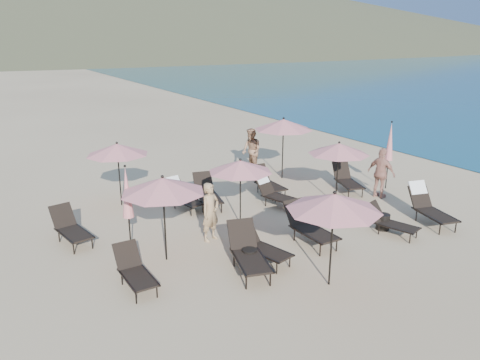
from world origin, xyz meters
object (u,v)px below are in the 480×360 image
lounger_1 (261,245)px  lounger_3 (309,226)px  lounger_9 (268,182)px  umbrella_open_3 (117,149)px  lounger_5 (429,206)px  umbrella_open_4 (283,124)px  umbrella_open_0 (163,185)px  beachgoer_a (210,212)px  lounger_8 (207,192)px  side_table_0 (249,258)px  umbrella_closed_1 (127,193)px  umbrella_open_2 (339,149)px  beachgoer_c (381,173)px  lounger_4 (391,221)px  umbrella_open_5 (334,202)px  lounger_10 (274,192)px  beachgoer_b (251,151)px  lounger_2 (248,252)px  lounger_11 (347,179)px  umbrella_closed_0 (390,142)px  lounger_0 (135,270)px  lounger_7 (183,195)px  side_table_1 (383,222)px  lounger_6 (71,228)px

lounger_1 → lounger_3: lounger_3 is taller
lounger_9 → umbrella_open_3: bearing=165.0°
lounger_5 → lounger_9: (-2.75, 4.80, -0.10)m
lounger_1 → umbrella_open_4: bearing=36.1°
umbrella_open_0 → beachgoer_a: umbrella_open_0 is taller
lounger_8 → side_table_0: (-1.06, -4.46, -0.23)m
umbrella_open_0 → umbrella_closed_1: (-0.68, 0.78, -0.31)m
lounger_8 → lounger_5: bearing=-29.9°
lounger_8 → umbrella_open_4: umbrella_open_4 is taller
lounger_1 → umbrella_open_2: bearing=12.3°
umbrella_open_3 → beachgoer_c: umbrella_open_3 is taller
lounger_4 → umbrella_open_5: (-3.43, -1.31, 1.64)m
lounger_10 → beachgoer_b: bearing=53.4°
lounger_5 → lounger_8: 7.08m
lounger_2 → umbrella_open_0: umbrella_open_0 is taller
lounger_5 → lounger_3: bearing=-175.5°
lounger_8 → lounger_11: size_ratio=1.02×
umbrella_open_0 → umbrella_open_3: size_ratio=1.03×
umbrella_closed_0 → lounger_11: bearing=161.1°
lounger_8 → lounger_10: bearing=-17.8°
lounger_9 → umbrella_open_4: umbrella_open_4 is taller
lounger_5 → lounger_9: bearing=134.2°
umbrella_open_4 → umbrella_closed_1: bearing=-154.3°
lounger_4 → lounger_10: bearing=95.0°
lounger_0 → beachgoer_b: beachgoer_b is taller
lounger_4 → side_table_0: 4.59m
lounger_1 → lounger_7: lounger_7 is taller
lounger_9 → beachgoer_a: 4.46m
lounger_0 → beachgoer_a: beachgoer_a is taller
lounger_0 → beachgoer_b: (7.27, 6.65, 0.52)m
side_table_0 → side_table_1: side_table_1 is taller
lounger_4 → beachgoer_b: beachgoer_b is taller
beachgoer_a → lounger_7: bearing=64.3°
umbrella_open_2 → side_table_0: 5.74m
lounger_4 → lounger_2: bearing=159.3°
lounger_7 → side_table_1: 6.45m
lounger_4 → umbrella_open_4: bearing=67.3°
lounger_6 → umbrella_closed_1: (1.21, -1.56, 1.27)m
lounger_5 → lounger_11: lounger_5 is taller
umbrella_open_3 → beachgoer_a: size_ratio=1.32×
umbrella_closed_1 → side_table_1: size_ratio=5.09×
umbrella_open_5 → side_table_0: umbrella_open_5 is taller
umbrella_closed_0 → beachgoer_b: size_ratio=1.39×
umbrella_open_2 → lounger_6: bearing=170.8°
lounger_5 → beachgoer_c: 2.48m
lounger_10 → umbrella_open_4: umbrella_open_4 is taller
side_table_1 → umbrella_open_2: bearing=83.3°
lounger_6 → side_table_1: lounger_6 is taller
lounger_8 → umbrella_open_2: (3.88, -2.09, 1.48)m
lounger_9 → lounger_5: bearing=-58.4°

